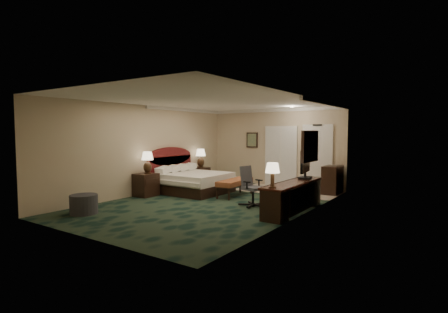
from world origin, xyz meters
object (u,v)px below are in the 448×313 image
Objects in this scene: bed at (194,183)px; bed_bench at (235,188)px; tv at (305,164)px; nightstand_far at (200,176)px; desk at (293,197)px; minibar at (332,180)px; desk_chair at (253,186)px; ottoman at (84,204)px; nightstand_near at (146,185)px; lamp_near at (147,163)px; lamp_far at (201,158)px.

bed_bench is at bearing 8.16° from bed.
tv reaches higher than bed.
tv is (4.45, -1.39, 0.77)m from nightstand_far.
tv is (0.01, 0.70, 0.72)m from desk.
bed is at bearing -148.86° from minibar.
minibar is (1.12, 2.95, -0.08)m from desk_chair.
nightstand_near is at bearing 101.60° from ottoman.
desk_chair is at bearing 45.89° from ottoman.
nightstand_far is 5.01m from ottoman.
nightstand_far is (-0.80, 1.32, 0.01)m from bed.
minibar is (3.65, 2.20, 0.12)m from bed.
desk is (4.39, 0.47, -0.63)m from lamp_near.
ottoman is (0.50, -4.99, -0.09)m from nightstand_far.
bed_bench is (2.17, 1.48, -0.09)m from nightstand_near.
nightstand_near is 2.72m from lamp_far.
bed is at bearing -59.42° from lamp_far.
bed is 3.72m from desk.
desk is at bearing 6.06° from lamp_near.
bed is 2.27× the size of minibar.
tv reaches higher than minibar.
lamp_near reaches higher than lamp_far.
ottoman is at bearing -94.65° from bed.
tv is at bearing -17.38° from nightstand_far.
lamp_near is 0.75× the size of minibar.
lamp_near is 0.98× the size of lamp_far.
bed_bench is at bearing -27.18° from nightstand_far.
nightstand_near is 1.04× the size of lamp_near.
nightstand_far is 0.68× the size of tv.
lamp_far is 0.65× the size of desk_chair.
lamp_near is 2.60m from lamp_far.
nightstand_near is at bearing -125.93° from lamp_near.
tv reaches higher than nightstand_far.
lamp_far is 0.26× the size of desk.
nightstand_near is 2.61m from nightstand_far.
lamp_near reaches higher than desk_chair.
desk reaches higher than nightstand_far.
nightstand_far is 0.25× the size of desk.
bed is at bearing 58.49° from nightstand_near.
nightstand_far is at bearing 90.35° from nightstand_near.
bed_bench is at bearing 149.95° from desk_chair.
nightstand_near is 0.66m from lamp_near.
ottoman is at bearing -124.70° from desk_chair.
minibar reaches higher than ottoman.
minibar is at bearing 11.21° from nightstand_far.
bed is 1.91× the size of desk_chair.
desk_chair is at bearing -159.14° from tv.
tv is at bearing 40.56° from desk_chair.
bed is 2.09× the size of tv.
desk reaches higher than ottoman.
lamp_far reaches higher than nightstand_far.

